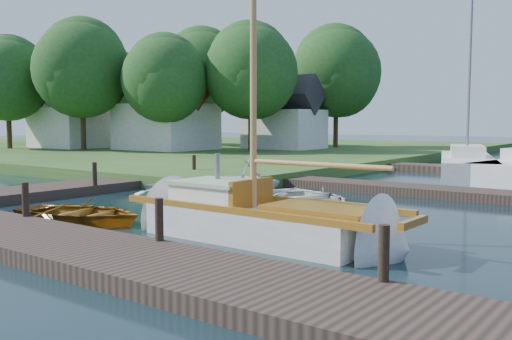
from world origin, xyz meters
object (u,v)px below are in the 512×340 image
Objects in this scene: sailboat at (267,224)px; house_c at (284,120)px; tender_c at (309,195)px; tree_4 at (203,73)px; tender_b at (251,176)px; mooring_post_4 at (95,174)px; marina_boat_1 at (467,164)px; house_b at (73,117)px; tree_3 at (251,71)px; mooring_post_3 at (384,253)px; dinghy at (80,209)px; tender_a at (181,187)px; house_a at (166,114)px; tree_6 at (36,84)px; mooring_post_5 at (194,165)px; tree_1 at (82,68)px; tree_5 at (118,87)px; tree_0 at (8,79)px; mooring_post_1 at (25,199)px; tree_2 at (165,79)px; tree_7 at (337,72)px; mooring_post_2 at (159,219)px.

house_c is (-16.27, 24.63, 2.24)m from sailboat.
tender_c is 30.97m from tree_4.
tender_c is at bearing -107.40° from tender_b.
marina_boat_1 is (8.34, 14.28, -0.13)m from mooring_post_4.
house_b is 0.66× the size of tree_3.
marina_boat_1 reaches higher than mooring_post_3.
dinghy is (-4.90, -1.16, 0.01)m from sailboat.
house_c is (-11.51, 19.01, 1.92)m from tender_b.
house_a is (-15.98, 14.80, 2.62)m from tender_a.
tree_6 is at bearing 75.27° from tender_a.
tender_a is 21.94m from house_a.
mooring_post_5 is 0.13× the size of house_a.
tender_c is (7.61, 1.75, -0.33)m from mooring_post_4.
marina_boat_1 is 1.31× the size of tree_3.
mooring_post_5 is 9.82m from dinghy.
dinghy is 0.37× the size of tree_1.
mooring_post_5 is 4.84m from tender_a.
tree_5 is at bearing -173.05° from house_c.
house_a is 0.76× the size of tree_0.
tree_1 reaches higher than mooring_post_1.
dinghy is at bearing -165.91° from sailboat.
tree_7 is (6.00, 12.00, 0.95)m from tree_2.
house_b reaches higher than mooring_post_5.
sailboat is 1.21× the size of tree_5.
house_c is at bearing 107.65° from mooring_post_4.
tree_1 reaches higher than tree_0.
house_c is 0.57× the size of tree_1.
mooring_post_3 is 8.64m from tender_c.
mooring_post_5 is 0.09× the size of tree_7.
mooring_post_2 is 0.09× the size of tree_6.
tree_6 reaches higher than tree_5.
house_a is 8.25m from house_b.
tree_2 is 9.01m from tree_4.
tree_7 is at bearing 103.36° from mooring_post_5.
sailboat is at bearing 147.54° from mooring_post_3.
sailboat is at bearing -56.55° from house_c.
tree_4 is (-19.51, 19.06, 5.71)m from tender_b.
tree_2 is at bearing 85.11° from tender_c.
mooring_post_2 is at bearing -56.08° from tree_3.
sailboat is 1.07× the size of tree_1.
tree_3 reaches higher than tender_a.
mooring_post_3 is at bearing -22.69° from tree_0.
tree_7 is at bearing 63.43° from tree_2.
tree_0 is 0.98× the size of tree_6.
tender_b is 0.26× the size of tree_4.
sailboat reaches higher than mooring_post_1.
tree_1 is at bearing -53.13° from tree_5.
tree_0 reaches higher than mooring_post_4.
tender_a is (-6.29, 3.83, -0.00)m from sailboat.
tree_5 is at bearing 172.88° from tree_3.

